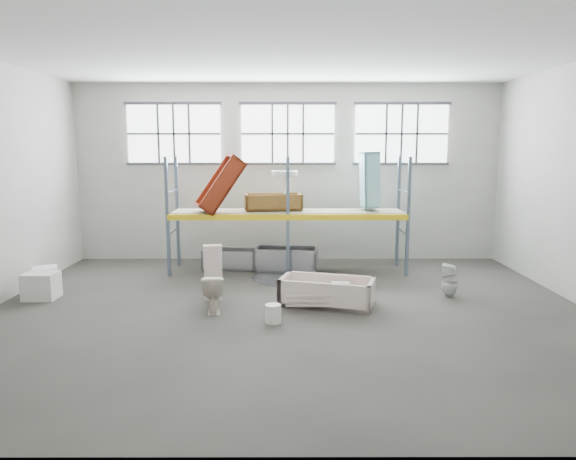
{
  "coord_description": "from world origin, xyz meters",
  "views": [
    {
      "loc": [
        -0.03,
        -10.09,
        3.22
      ],
      "look_at": [
        0.0,
        1.5,
        1.4
      ],
      "focal_mm": 32.85,
      "sensor_mm": 36.0,
      "label": 1
    }
  ],
  "objects_px": {
    "toilet_white": "(450,280)",
    "bucket": "(273,314)",
    "steel_tub_right": "(286,259)",
    "rust_tub_flat": "(273,202)",
    "carton_near": "(41,286)",
    "steel_tub_left": "(230,259)",
    "bathtub_beige": "(327,292)",
    "toilet_beige": "(213,293)",
    "blue_tub_upright": "(370,180)",
    "cistern_tall": "(213,273)"
  },
  "relations": [
    {
      "from": "toilet_white",
      "to": "bucket",
      "type": "relative_size",
      "value": 2.11
    },
    {
      "from": "steel_tub_right",
      "to": "rust_tub_flat",
      "type": "height_order",
      "value": "rust_tub_flat"
    },
    {
      "from": "steel_tub_right",
      "to": "carton_near",
      "type": "xyz_separation_m",
      "value": [
        -5.26,
        -2.67,
        -0.02
      ]
    },
    {
      "from": "steel_tub_left",
      "to": "carton_near",
      "type": "relative_size",
      "value": 2.16
    },
    {
      "from": "bathtub_beige",
      "to": "steel_tub_left",
      "type": "xyz_separation_m",
      "value": [
        -2.35,
        3.31,
        -0.02
      ]
    },
    {
      "from": "steel_tub_right",
      "to": "rust_tub_flat",
      "type": "distance_m",
      "value": 1.56
    },
    {
      "from": "steel_tub_right",
      "to": "bucket",
      "type": "height_order",
      "value": "steel_tub_right"
    },
    {
      "from": "toilet_white",
      "to": "bucket",
      "type": "distance_m",
      "value": 4.18
    },
    {
      "from": "toilet_beige",
      "to": "blue_tub_upright",
      "type": "bearing_deg",
      "value": -142.09
    },
    {
      "from": "toilet_beige",
      "to": "bucket",
      "type": "distance_m",
      "value": 1.41
    },
    {
      "from": "steel_tub_left",
      "to": "bucket",
      "type": "bearing_deg",
      "value": -74.09
    },
    {
      "from": "cistern_tall",
      "to": "blue_tub_upright",
      "type": "relative_size",
      "value": 0.82
    },
    {
      "from": "steel_tub_left",
      "to": "blue_tub_upright",
      "type": "height_order",
      "value": "blue_tub_upright"
    },
    {
      "from": "steel_tub_right",
      "to": "toilet_beige",
      "type": "bearing_deg",
      "value": -112.08
    },
    {
      "from": "toilet_beige",
      "to": "steel_tub_right",
      "type": "relative_size",
      "value": 0.46
    },
    {
      "from": "toilet_white",
      "to": "blue_tub_upright",
      "type": "distance_m",
      "value": 3.54
    },
    {
      "from": "cistern_tall",
      "to": "steel_tub_right",
      "type": "bearing_deg",
      "value": 51.4
    },
    {
      "from": "cistern_tall",
      "to": "bucket",
      "type": "distance_m",
      "value": 2.05
    },
    {
      "from": "rust_tub_flat",
      "to": "blue_tub_upright",
      "type": "distance_m",
      "value": 2.57
    },
    {
      "from": "steel_tub_left",
      "to": "steel_tub_right",
      "type": "xyz_separation_m",
      "value": [
        1.51,
        -0.19,
        0.04
      ]
    },
    {
      "from": "toilet_white",
      "to": "blue_tub_upright",
      "type": "xyz_separation_m",
      "value": [
        -1.4,
        2.54,
        2.03
      ]
    },
    {
      "from": "bathtub_beige",
      "to": "steel_tub_left",
      "type": "relative_size",
      "value": 1.33
    },
    {
      "from": "toilet_beige",
      "to": "blue_tub_upright",
      "type": "xyz_separation_m",
      "value": [
        3.61,
        3.57,
        2.02
      ]
    },
    {
      "from": "blue_tub_upright",
      "to": "carton_near",
      "type": "bearing_deg",
      "value": -160.16
    },
    {
      "from": "carton_near",
      "to": "toilet_beige",
      "type": "bearing_deg",
      "value": -13.14
    },
    {
      "from": "bathtub_beige",
      "to": "toilet_beige",
      "type": "xyz_separation_m",
      "value": [
        -2.29,
        -0.43,
        0.1
      ]
    },
    {
      "from": "toilet_beige",
      "to": "rust_tub_flat",
      "type": "xyz_separation_m",
      "value": [
        1.1,
        3.58,
        1.44
      ]
    },
    {
      "from": "bathtub_beige",
      "to": "rust_tub_flat",
      "type": "xyz_separation_m",
      "value": [
        -1.19,
        3.15,
        1.54
      ]
    },
    {
      "from": "toilet_white",
      "to": "rust_tub_flat",
      "type": "bearing_deg",
      "value": -102.88
    },
    {
      "from": "bathtub_beige",
      "to": "cistern_tall",
      "type": "distance_m",
      "value": 2.45
    },
    {
      "from": "toilet_white",
      "to": "cistern_tall",
      "type": "bearing_deg",
      "value": -67.37
    },
    {
      "from": "toilet_beige",
      "to": "cistern_tall",
      "type": "relative_size",
      "value": 0.64
    },
    {
      "from": "bathtub_beige",
      "to": "toilet_white",
      "type": "distance_m",
      "value": 2.79
    },
    {
      "from": "toilet_white",
      "to": "toilet_beige",
      "type": "bearing_deg",
      "value": -58.14
    },
    {
      "from": "steel_tub_right",
      "to": "bucket",
      "type": "relative_size",
      "value": 4.75
    },
    {
      "from": "carton_near",
      "to": "cistern_tall",
      "type": "bearing_deg",
      "value": -1.15
    },
    {
      "from": "blue_tub_upright",
      "to": "rust_tub_flat",
      "type": "bearing_deg",
      "value": 179.81
    },
    {
      "from": "blue_tub_upright",
      "to": "bucket",
      "type": "xyz_separation_m",
      "value": [
        -2.4,
        -4.27,
        -2.22
      ]
    },
    {
      "from": "rust_tub_flat",
      "to": "bucket",
      "type": "xyz_separation_m",
      "value": [
        0.1,
        -4.28,
        -1.65
      ]
    },
    {
      "from": "rust_tub_flat",
      "to": "bucket",
      "type": "relative_size",
      "value": 4.25
    },
    {
      "from": "steel_tub_right",
      "to": "carton_near",
      "type": "distance_m",
      "value": 5.9
    },
    {
      "from": "bucket",
      "to": "toilet_beige",
      "type": "bearing_deg",
      "value": 149.8
    },
    {
      "from": "toilet_beige",
      "to": "blue_tub_upright",
      "type": "relative_size",
      "value": 0.52
    },
    {
      "from": "toilet_white",
      "to": "steel_tub_right",
      "type": "height_order",
      "value": "toilet_white"
    },
    {
      "from": "cistern_tall",
      "to": "blue_tub_upright",
      "type": "height_order",
      "value": "blue_tub_upright"
    },
    {
      "from": "bathtub_beige",
      "to": "bucket",
      "type": "bearing_deg",
      "value": -117.69
    },
    {
      "from": "toilet_beige",
      "to": "carton_near",
      "type": "distance_m",
      "value": 3.92
    },
    {
      "from": "toilet_beige",
      "to": "carton_near",
      "type": "xyz_separation_m",
      "value": [
        -3.82,
        0.89,
        -0.09
      ]
    },
    {
      "from": "toilet_beige",
      "to": "carton_near",
      "type": "height_order",
      "value": "toilet_beige"
    },
    {
      "from": "bathtub_beige",
      "to": "steel_tub_right",
      "type": "relative_size",
      "value": 1.16
    }
  ]
}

